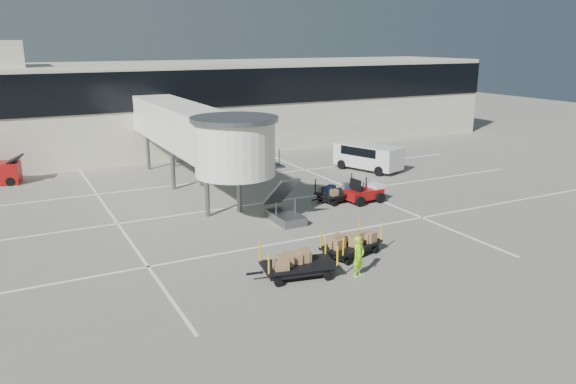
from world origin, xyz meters
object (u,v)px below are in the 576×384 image
baggage_tug (365,193)px  box_cart_far (299,264)px  ground_worker (359,256)px  minivan (367,155)px  suitcase_cart (341,193)px  box_cart_near (352,243)px

baggage_tug → box_cart_far: 12.52m
box_cart_far → ground_worker: bearing=-15.2°
minivan → suitcase_cart: bearing=-154.7°
suitcase_cart → box_cart_far: bearing=-138.2°
baggage_tug → box_cart_near: size_ratio=0.66×
ground_worker → minivan: 21.06m
box_cart_near → ground_worker: size_ratio=2.05×
ground_worker → minivan: minivan is taller
suitcase_cart → ground_worker: (-5.73, -10.37, 0.38)m
box_cart_near → minivan: 18.58m
box_cart_far → minivan: minivan is taller
suitcase_cart → ground_worker: size_ratio=2.15×
baggage_tug → suitcase_cart: baggage_tug is taller
suitcase_cart → box_cart_near: suitcase_cart is taller
baggage_tug → suitcase_cart: bearing=141.4°
baggage_tug → suitcase_cart: size_ratio=0.63×
baggage_tug → box_cart_near: (-5.80, -7.27, 0.02)m
minivan → ground_worker: bearing=-145.8°
baggage_tug → box_cart_near: baggage_tug is taller
minivan → box_cart_far: bearing=-152.6°
box_cart_far → minivan: 21.68m
box_cart_near → minivan: minivan is taller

